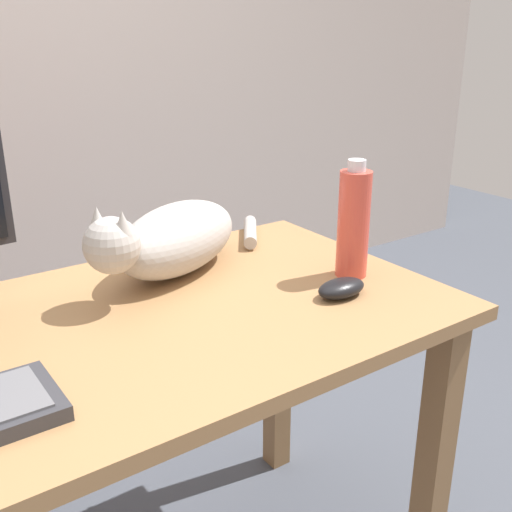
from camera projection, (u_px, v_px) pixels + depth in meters
name	position (u px, v px, depth m)	size (l,w,h in m)	color
desk	(97.00, 391.00, 1.13)	(1.39, 0.69, 0.76)	#9E7247
cat	(172.00, 239.00, 1.33)	(0.56, 0.33, 0.20)	#B2ADA8
computer_mouse	(341.00, 288.00, 1.23)	(0.11, 0.06, 0.04)	black
water_bottle	(354.00, 223.00, 1.31)	(0.07, 0.07, 0.26)	#D84C3D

